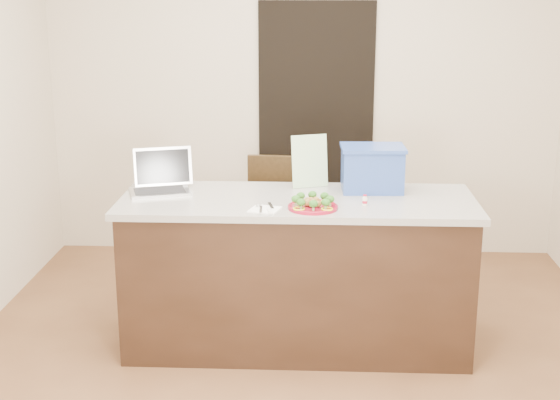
{
  "coord_description": "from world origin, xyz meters",
  "views": [
    {
      "loc": [
        0.1,
        -4.1,
        2.12
      ],
      "look_at": [
        -0.1,
        0.2,
        0.92
      ],
      "focal_mm": 50.0,
      "sensor_mm": 36.0,
      "label": 1
    }
  ],
  "objects_px": {
    "napkin": "(265,209)",
    "laptop": "(161,179)",
    "blue_box": "(372,168)",
    "chair": "(280,222)",
    "island": "(297,272)",
    "yogurt_bottle": "(365,201)",
    "plate": "(313,207)"
  },
  "relations": [
    {
      "from": "napkin",
      "to": "chair",
      "type": "relative_size",
      "value": 0.15
    },
    {
      "from": "plate",
      "to": "laptop",
      "type": "bearing_deg",
      "value": 158.78
    },
    {
      "from": "laptop",
      "to": "blue_box",
      "type": "xyz_separation_m",
      "value": [
        1.26,
        0.05,
        0.07
      ]
    },
    {
      "from": "laptop",
      "to": "napkin",
      "type": "bearing_deg",
      "value": -48.66
    },
    {
      "from": "yogurt_bottle",
      "to": "blue_box",
      "type": "distance_m",
      "value": 0.35
    },
    {
      "from": "chair",
      "to": "island",
      "type": "bearing_deg",
      "value": -72.7
    },
    {
      "from": "blue_box",
      "to": "chair",
      "type": "relative_size",
      "value": 0.38
    },
    {
      "from": "plate",
      "to": "napkin",
      "type": "distance_m",
      "value": 0.27
    },
    {
      "from": "yogurt_bottle",
      "to": "blue_box",
      "type": "bearing_deg",
      "value": 79.65
    },
    {
      "from": "plate",
      "to": "yogurt_bottle",
      "type": "height_order",
      "value": "yogurt_bottle"
    },
    {
      "from": "island",
      "to": "chair",
      "type": "distance_m",
      "value": 0.67
    },
    {
      "from": "plate",
      "to": "yogurt_bottle",
      "type": "distance_m",
      "value": 0.3
    },
    {
      "from": "plate",
      "to": "laptop",
      "type": "xyz_separation_m",
      "value": [
        -0.91,
        0.35,
        0.06
      ]
    },
    {
      "from": "laptop",
      "to": "blue_box",
      "type": "height_order",
      "value": "blue_box"
    },
    {
      "from": "napkin",
      "to": "laptop",
      "type": "relative_size",
      "value": 0.38
    },
    {
      "from": "napkin",
      "to": "island",
      "type": "bearing_deg",
      "value": 55.39
    },
    {
      "from": "laptop",
      "to": "blue_box",
      "type": "relative_size",
      "value": 1.05
    },
    {
      "from": "plate",
      "to": "napkin",
      "type": "xyz_separation_m",
      "value": [
        -0.26,
        -0.04,
        -0.01
      ]
    },
    {
      "from": "blue_box",
      "to": "island",
      "type": "bearing_deg",
      "value": -158.15
    },
    {
      "from": "laptop",
      "to": "blue_box",
      "type": "distance_m",
      "value": 1.27
    },
    {
      "from": "plate",
      "to": "laptop",
      "type": "relative_size",
      "value": 0.68
    },
    {
      "from": "plate",
      "to": "laptop",
      "type": "distance_m",
      "value": 0.98
    },
    {
      "from": "plate",
      "to": "blue_box",
      "type": "distance_m",
      "value": 0.55
    },
    {
      "from": "plate",
      "to": "blue_box",
      "type": "bearing_deg",
      "value": 49.25
    },
    {
      "from": "blue_box",
      "to": "napkin",
      "type": "bearing_deg",
      "value": -146.05
    },
    {
      "from": "napkin",
      "to": "blue_box",
      "type": "distance_m",
      "value": 0.77
    },
    {
      "from": "blue_box",
      "to": "laptop",
      "type": "bearing_deg",
      "value": -179.77
    },
    {
      "from": "napkin",
      "to": "laptop",
      "type": "xyz_separation_m",
      "value": [
        -0.65,
        0.4,
        0.06
      ]
    },
    {
      "from": "island",
      "to": "blue_box",
      "type": "xyz_separation_m",
      "value": [
        0.44,
        0.2,
        0.6
      ]
    },
    {
      "from": "island",
      "to": "laptop",
      "type": "relative_size",
      "value": 5.09
    },
    {
      "from": "laptop",
      "to": "blue_box",
      "type": "bearing_deg",
      "value": -14.87
    },
    {
      "from": "plate",
      "to": "napkin",
      "type": "relative_size",
      "value": 1.8
    }
  ]
}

